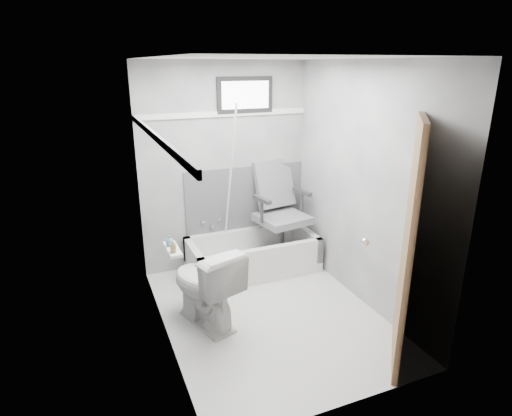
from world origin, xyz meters
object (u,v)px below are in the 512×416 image
bathtub (253,254)px  door (463,257)px  soap_bottle_b (170,240)px  soap_bottle_a (173,246)px  office_chair (282,212)px  toilet (205,286)px

bathtub → door: (0.78, -2.21, 0.79)m
door → soap_bottle_b: 2.29m
soap_bottle_a → door: bearing=-29.8°
office_chair → soap_bottle_a: (-1.53, -1.13, 0.28)m
toilet → soap_bottle_a: bearing=23.6°
office_chair → soap_bottle_a: bearing=-153.0°
soap_bottle_a → office_chair: bearing=36.6°
bathtub → toilet: (-0.82, -0.83, 0.18)m
toilet → door: (1.60, -1.38, 0.61)m
door → soap_bottle_b: bearing=147.1°
soap_bottle_b → office_chair: bearing=33.0°
toilet → office_chair: bearing=-162.5°
door → soap_bottle_b: (-1.92, 1.24, -0.04)m
door → soap_bottle_b: size_ratio=22.35×
toilet → door: door is taller
door → soap_bottle_b: door is taller
bathtub → toilet: bearing=-134.7°
soap_bottle_b → door: bearing=-32.9°
office_chair → soap_bottle_b: (-1.53, -0.99, 0.27)m
toilet → door: bearing=121.5°
door → toilet: bearing=139.2°
bathtub → soap_bottle_b: 1.67m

